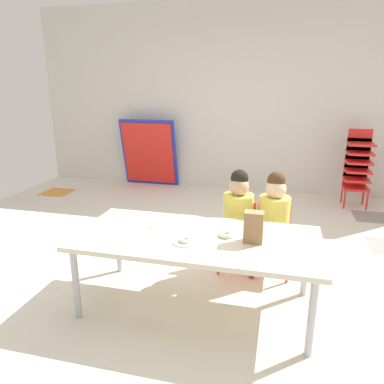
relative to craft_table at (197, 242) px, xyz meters
The scene contains 12 objects.
ground_plane 0.80m from the craft_table, 98.62° to the left, with size 6.56×5.49×0.02m.
back_wall 3.44m from the craft_table, 91.52° to the left, with size 6.56×0.10×2.79m, color beige.
craft_table is the anchor object (origin of this frame).
seated_child_near_camera 0.67m from the craft_table, 71.12° to the left, with size 0.33×0.33×0.92m.
seated_child_middle_seat 0.82m from the craft_table, 50.62° to the left, with size 0.32×0.31×0.92m.
kid_chair_red_stack 3.22m from the craft_table, 61.16° to the left, with size 0.32×0.30×1.04m.
folded_activity_table 3.49m from the craft_table, 116.13° to the left, with size 0.90×0.29×1.09m.
paper_bag_brown 0.42m from the craft_table, ahead, with size 0.13×0.09×0.22m, color #9E754C.
paper_plate_near_edge 0.14m from the craft_table, 113.24° to the right, with size 0.18×0.18×0.01m, color white.
paper_plate_center_table 0.36m from the craft_table, 160.72° to the left, with size 0.18×0.18×0.01m, color white.
donut_powdered_on_plate 0.15m from the craft_table, 113.24° to the right, with size 0.10×0.10×0.03m, color white.
donut_powdered_loose 0.22m from the craft_table, 12.62° to the left, with size 0.11×0.11×0.03m, color white.
Camera 1 is at (0.63, -2.90, 1.61)m, focal length 33.80 mm.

